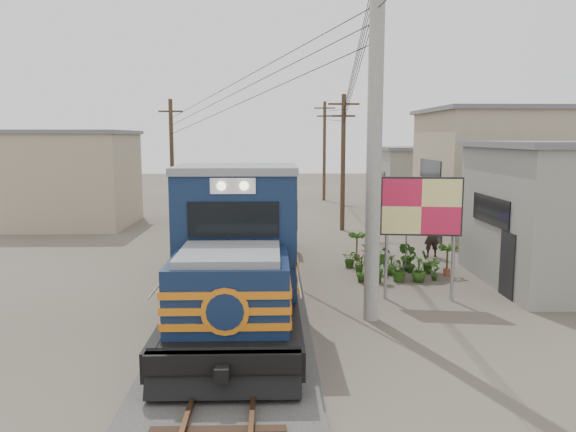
{
  "coord_description": "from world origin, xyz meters",
  "views": [
    {
      "loc": [
        0.9,
        -14.93,
        4.84
      ],
      "look_at": [
        1.39,
        3.76,
        2.2
      ],
      "focal_mm": 35.0,
      "sensor_mm": 36.0,
      "label": 1
    }
  ],
  "objects_px": {
    "locomotive": "(245,236)",
    "vendor": "(432,236)",
    "market_umbrella": "(407,213)",
    "billboard": "(421,210)"
  },
  "relations": [
    {
      "from": "locomotive",
      "to": "vendor",
      "type": "bearing_deg",
      "value": 32.92
    },
    {
      "from": "market_umbrella",
      "to": "locomotive",
      "type": "bearing_deg",
      "value": -156.8
    },
    {
      "from": "market_umbrella",
      "to": "vendor",
      "type": "bearing_deg",
      "value": 55.22
    },
    {
      "from": "locomotive",
      "to": "billboard",
      "type": "distance_m",
      "value": 5.48
    },
    {
      "from": "locomotive",
      "to": "vendor",
      "type": "xyz_separation_m",
      "value": [
        7.31,
        4.73,
        -0.9
      ]
    },
    {
      "from": "locomotive",
      "to": "market_umbrella",
      "type": "height_order",
      "value": "locomotive"
    },
    {
      "from": "locomotive",
      "to": "billboard",
      "type": "xyz_separation_m",
      "value": [
        5.24,
        -1.29,
        0.98
      ]
    },
    {
      "from": "billboard",
      "to": "vendor",
      "type": "xyz_separation_m",
      "value": [
        2.08,
        6.03,
        -1.87
      ]
    },
    {
      "from": "market_umbrella",
      "to": "vendor",
      "type": "distance_m",
      "value": 3.05
    },
    {
      "from": "billboard",
      "to": "market_umbrella",
      "type": "relative_size",
      "value": 1.35
    }
  ]
}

